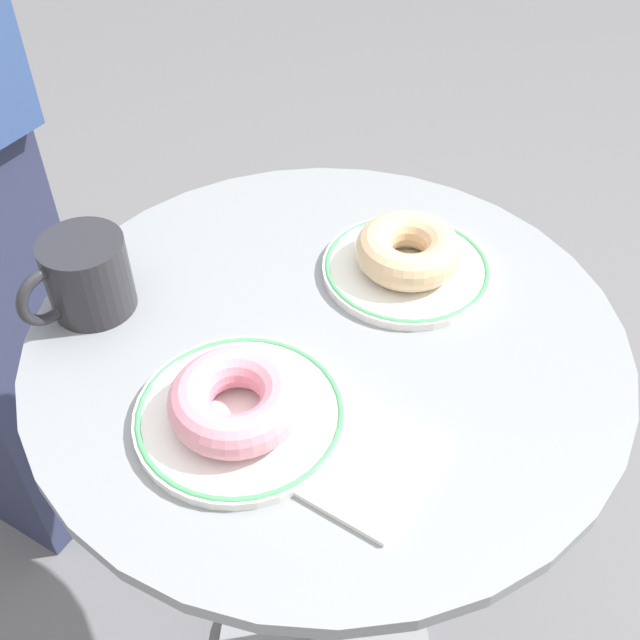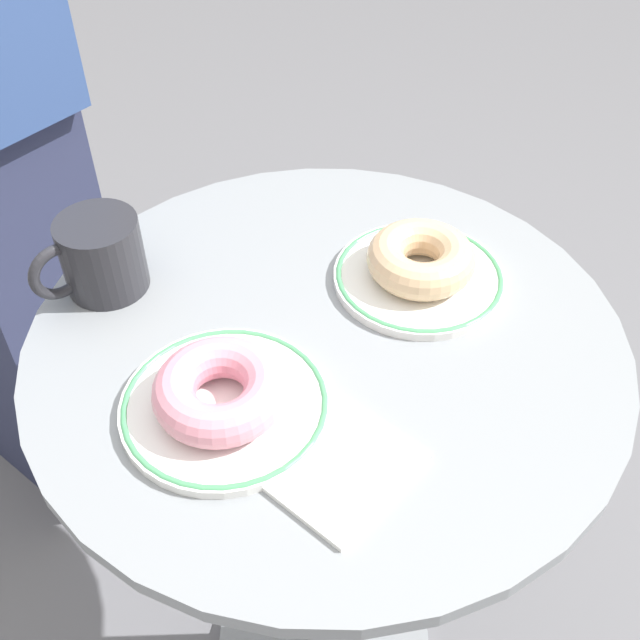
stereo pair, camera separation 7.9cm
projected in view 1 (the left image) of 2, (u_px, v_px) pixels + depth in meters
cafe_table at (325, 481)px, 0.99m from camera, size 0.63×0.63×0.77m
plate_left at (240, 415)px, 0.72m from camera, size 0.20×0.20×0.01m
plate_right at (407, 268)px, 0.87m from camera, size 0.19×0.19×0.01m
donut_pink_frosted at (236, 400)px, 0.70m from camera, size 0.18×0.18×0.04m
donut_glazed at (408, 250)px, 0.85m from camera, size 0.16×0.16×0.04m
paper_napkin at (363, 460)px, 0.69m from camera, size 0.16×0.15×0.01m
coffee_mug at (85, 276)px, 0.81m from camera, size 0.13×0.09×0.09m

